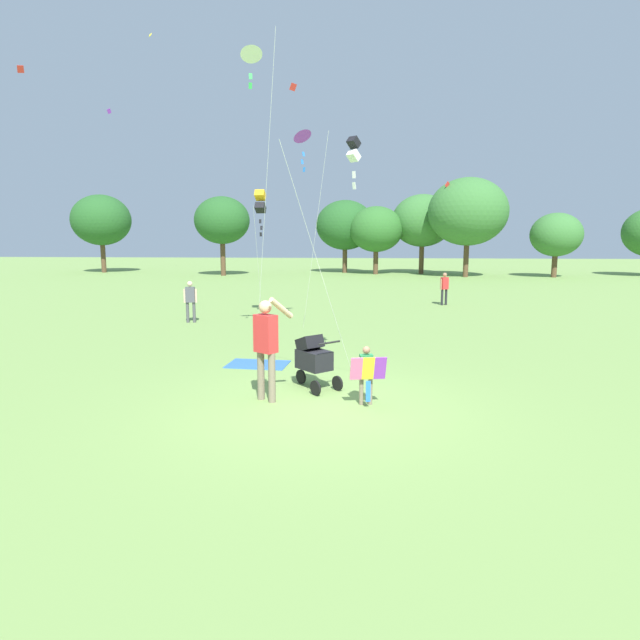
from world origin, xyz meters
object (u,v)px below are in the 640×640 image
object	(u,v)px
stroller	(313,357)
person_adult_flyer	(266,341)
person_red_shirt	(190,298)
picnic_blanket	(258,364)
kite_green_novelty	(303,139)
kite_orange_delta	(252,60)
kite_adult_black	(353,153)
person_sitting_far	(444,286)
child_with_butterfly_kite	(366,370)
kite_blue_high	(260,202)

from	to	relation	value
stroller	person_adult_flyer	bearing A→B (deg)	-131.80
person_red_shirt	picnic_blanket	bearing A→B (deg)	-59.55
stroller	kite_green_novelty	distance (m)	8.40
kite_orange_delta	person_red_shirt	size ratio (longest dim) A/B	5.29
person_adult_flyer	kite_adult_black	distance (m)	4.34
kite_green_novelty	stroller	bearing A→B (deg)	-82.27
person_red_shirt	person_sitting_far	bearing A→B (deg)	30.06
child_with_butterfly_kite	kite_green_novelty	size ratio (longest dim) A/B	0.17
kite_adult_black	person_sitting_far	size ratio (longest dim) A/B	3.60
stroller	kite_green_novelty	xyz separation A→B (m)	(-0.90, 6.63, 5.08)
stroller	kite_orange_delta	bearing A→B (deg)	116.52
picnic_blanket	kite_orange_delta	bearing A→B (deg)	101.42
kite_green_novelty	kite_blue_high	size ratio (longest dim) A/B	1.36
kite_orange_delta	person_sitting_far	distance (m)	12.64
person_sitting_far	picnic_blanket	xyz separation A→B (m)	(-5.74, -10.94, -0.79)
kite_adult_black	picnic_blanket	world-z (taller)	kite_adult_black
kite_green_novelty	person_sitting_far	bearing A→B (deg)	49.42
kite_blue_high	person_sitting_far	distance (m)	8.66
person_adult_flyer	kite_green_novelty	size ratio (longest dim) A/B	0.31
person_red_shirt	person_sitting_far	xyz separation A→B (m)	(9.08, 5.26, -0.02)
kite_orange_delta	person_sitting_far	xyz separation A→B (m)	(6.10, 9.18, -6.20)
picnic_blanket	person_adult_flyer	bearing A→B (deg)	-75.69
stroller	person_red_shirt	xyz separation A→B (m)	(-4.76, 7.47, 0.21)
person_adult_flyer	kite_orange_delta	world-z (taller)	kite_orange_delta
kite_orange_delta	person_sitting_far	size ratio (longest dim) A/B	5.43
person_adult_flyer	kite_orange_delta	xyz separation A→B (m)	(-1.03, 4.39, 5.92)
kite_green_novelty	picnic_blanket	xyz separation A→B (m)	(-0.52, -4.84, -5.68)
kite_blue_high	picnic_blanket	size ratio (longest dim) A/B	3.29
kite_blue_high	person_sitting_far	world-z (taller)	kite_blue_high
kite_blue_high	kite_green_novelty	bearing A→B (deg)	-49.58
kite_adult_black	kite_orange_delta	size ratio (longest dim) A/B	0.66
kite_blue_high	picnic_blanket	bearing A→B (deg)	-80.39
child_with_butterfly_kite	kite_adult_black	bearing A→B (deg)	97.56
child_with_butterfly_kite	kite_green_novelty	xyz separation A→B (m)	(-1.89, 7.59, 5.08)
person_adult_flyer	kite_adult_black	xyz separation A→B (m)	(1.43, 2.20, 3.46)
stroller	kite_green_novelty	world-z (taller)	kite_green_novelty
person_adult_flyer	kite_blue_high	world-z (taller)	kite_blue_high
person_adult_flyer	kite_orange_delta	bearing A→B (deg)	103.15
child_with_butterfly_kite	stroller	xyz separation A→B (m)	(-0.99, 0.96, -0.00)
person_adult_flyer	person_red_shirt	world-z (taller)	person_adult_flyer
kite_orange_delta	kite_green_novelty	xyz separation A→B (m)	(0.87, 3.07, -1.31)
child_with_butterfly_kite	picnic_blanket	bearing A→B (deg)	131.27
person_adult_flyer	kite_blue_high	xyz separation A→B (m)	(-1.82, 9.42, 2.92)
kite_blue_high	person_sitting_far	size ratio (longest dim) A/B	3.27
person_sitting_far	picnic_blanket	size ratio (longest dim) A/B	1.01
kite_green_novelty	person_adult_flyer	bearing A→B (deg)	-88.83
kite_orange_delta	picnic_blanket	world-z (taller)	kite_orange_delta
kite_green_novelty	person_sitting_far	distance (m)	9.41
person_adult_flyer	kite_adult_black	world-z (taller)	kite_adult_black
child_with_butterfly_kite	kite_adult_black	distance (m)	4.56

